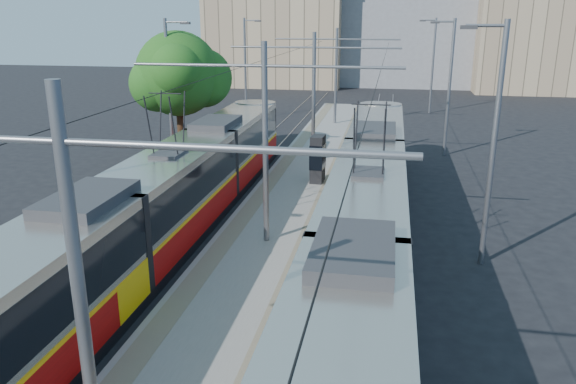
# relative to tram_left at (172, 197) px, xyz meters

# --- Properties ---
(ground) EXTENTS (160.00, 160.00, 0.00)m
(ground) POSITION_rel_tram_left_xyz_m (3.60, -8.10, -1.71)
(ground) COLOR black
(ground) RESTS_ON ground
(platform) EXTENTS (4.00, 50.00, 0.30)m
(platform) POSITION_rel_tram_left_xyz_m (3.60, 8.90, -1.56)
(platform) COLOR gray
(platform) RESTS_ON ground
(tactile_strip_left) EXTENTS (0.70, 50.00, 0.01)m
(tactile_strip_left) POSITION_rel_tram_left_xyz_m (2.15, 8.90, -1.40)
(tactile_strip_left) COLOR gray
(tactile_strip_left) RESTS_ON platform
(tactile_strip_right) EXTENTS (0.70, 50.00, 0.01)m
(tactile_strip_right) POSITION_rel_tram_left_xyz_m (5.05, 8.90, -1.40)
(tactile_strip_right) COLOR gray
(tactile_strip_right) RESTS_ON platform
(rails) EXTENTS (8.71, 70.00, 0.03)m
(rails) POSITION_rel_tram_left_xyz_m (3.60, 8.90, -1.69)
(rails) COLOR gray
(rails) RESTS_ON ground
(tram_left) EXTENTS (2.43, 28.34, 5.50)m
(tram_left) POSITION_rel_tram_left_xyz_m (0.00, 0.00, 0.00)
(tram_left) COLOR black
(tram_left) RESTS_ON ground
(tram_right) EXTENTS (2.43, 32.39, 5.50)m
(tram_right) POSITION_rel_tram_left_xyz_m (7.20, -1.34, 0.15)
(tram_right) COLOR black
(tram_right) RESTS_ON ground
(catenary) EXTENTS (9.20, 70.00, 7.00)m
(catenary) POSITION_rel_tram_left_xyz_m (3.60, 6.06, 2.81)
(catenary) COLOR slate
(catenary) RESTS_ON platform
(street_lamps) EXTENTS (15.18, 38.22, 8.00)m
(street_lamps) POSITION_rel_tram_left_xyz_m (3.60, 12.90, 2.47)
(street_lamps) COLOR slate
(street_lamps) RESTS_ON ground
(shelter) EXTENTS (0.70, 1.07, 2.30)m
(shelter) POSITION_rel_tram_left_xyz_m (4.41, 7.74, -0.21)
(shelter) COLOR black
(shelter) RESTS_ON platform
(tree) EXTENTS (5.08, 4.70, 7.39)m
(tree) POSITION_rel_tram_left_xyz_m (-3.48, 11.18, 3.29)
(tree) COLOR #382314
(tree) RESTS_ON ground
(building_left) EXTENTS (16.32, 12.24, 12.79)m
(building_left) POSITION_rel_tram_left_xyz_m (-6.40, 51.90, 4.70)
(building_left) COLOR tan
(building_left) RESTS_ON ground
(building_centre) EXTENTS (18.36, 14.28, 14.45)m
(building_centre) POSITION_rel_tram_left_xyz_m (9.60, 55.90, 5.53)
(building_centre) COLOR gray
(building_centre) RESTS_ON ground
(building_right) EXTENTS (14.28, 10.20, 12.81)m
(building_right) POSITION_rel_tram_left_xyz_m (23.60, 49.90, 4.71)
(building_right) COLOR tan
(building_right) RESTS_ON ground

